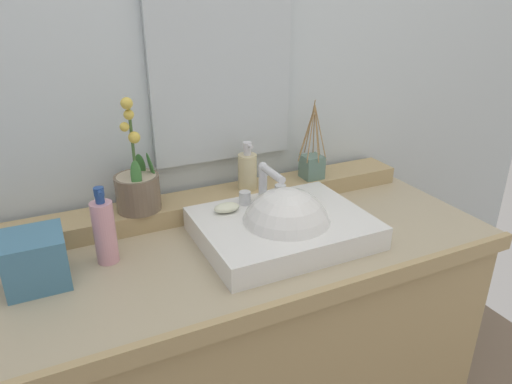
{
  "coord_description": "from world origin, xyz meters",
  "views": [
    {
      "loc": [
        -0.42,
        -0.98,
        1.45
      ],
      "look_at": [
        0.04,
        -0.01,
        0.98
      ],
      "focal_mm": 32.73,
      "sensor_mm": 36.0,
      "label": 1
    }
  ],
  "objects_px": {
    "soap_dispenser": "(247,170)",
    "lotion_bottle": "(105,231)",
    "sink_basin": "(284,230)",
    "soap_bar": "(227,208)",
    "reed_diffuser": "(312,165)",
    "potted_plant": "(138,187)",
    "tissue_box": "(35,260)"
  },
  "relations": [
    {
      "from": "reed_diffuser",
      "to": "tissue_box",
      "type": "bearing_deg",
      "value": -168.16
    },
    {
      "from": "sink_basin",
      "to": "soap_bar",
      "type": "bearing_deg",
      "value": 139.28
    },
    {
      "from": "soap_dispenser",
      "to": "tissue_box",
      "type": "bearing_deg",
      "value": -163.38
    },
    {
      "from": "lotion_bottle",
      "to": "tissue_box",
      "type": "height_order",
      "value": "lotion_bottle"
    },
    {
      "from": "soap_bar",
      "to": "soap_dispenser",
      "type": "xyz_separation_m",
      "value": [
        0.12,
        0.14,
        0.04
      ]
    },
    {
      "from": "tissue_box",
      "to": "lotion_bottle",
      "type": "bearing_deg",
      "value": 10.08
    },
    {
      "from": "reed_diffuser",
      "to": "soap_bar",
      "type": "bearing_deg",
      "value": -158.86
    },
    {
      "from": "sink_basin",
      "to": "soap_dispenser",
      "type": "relative_size",
      "value": 2.99
    },
    {
      "from": "lotion_bottle",
      "to": "sink_basin",
      "type": "bearing_deg",
      "value": -12.11
    },
    {
      "from": "soap_bar",
      "to": "lotion_bottle",
      "type": "relative_size",
      "value": 0.36
    },
    {
      "from": "reed_diffuser",
      "to": "lotion_bottle",
      "type": "xyz_separation_m",
      "value": [
        -0.66,
        -0.14,
        -0.01
      ]
    },
    {
      "from": "soap_bar",
      "to": "lotion_bottle",
      "type": "height_order",
      "value": "lotion_bottle"
    },
    {
      "from": "potted_plant",
      "to": "lotion_bottle",
      "type": "relative_size",
      "value": 1.62
    },
    {
      "from": "sink_basin",
      "to": "soap_dispenser",
      "type": "distance_m",
      "value": 0.26
    },
    {
      "from": "tissue_box",
      "to": "soap_bar",
      "type": "bearing_deg",
      "value": 4.53
    },
    {
      "from": "reed_diffuser",
      "to": "sink_basin",
      "type": "bearing_deg",
      "value": -133.72
    },
    {
      "from": "sink_basin",
      "to": "soap_bar",
      "type": "height_order",
      "value": "sink_basin"
    },
    {
      "from": "soap_bar",
      "to": "reed_diffuser",
      "type": "bearing_deg",
      "value": 21.14
    },
    {
      "from": "reed_diffuser",
      "to": "lotion_bottle",
      "type": "relative_size",
      "value": 1.29
    },
    {
      "from": "sink_basin",
      "to": "tissue_box",
      "type": "height_order",
      "value": "sink_basin"
    },
    {
      "from": "soap_bar",
      "to": "potted_plant",
      "type": "distance_m",
      "value": 0.25
    },
    {
      "from": "soap_dispenser",
      "to": "reed_diffuser",
      "type": "relative_size",
      "value": 0.58
    },
    {
      "from": "soap_dispenser",
      "to": "lotion_bottle",
      "type": "distance_m",
      "value": 0.47
    },
    {
      "from": "sink_basin",
      "to": "potted_plant",
      "type": "distance_m",
      "value": 0.41
    },
    {
      "from": "lotion_bottle",
      "to": "tissue_box",
      "type": "relative_size",
      "value": 1.48
    },
    {
      "from": "sink_basin",
      "to": "potted_plant",
      "type": "relative_size",
      "value": 1.39
    },
    {
      "from": "soap_bar",
      "to": "soap_dispenser",
      "type": "relative_size",
      "value": 0.48
    },
    {
      "from": "sink_basin",
      "to": "tissue_box",
      "type": "xyz_separation_m",
      "value": [
        -0.59,
        0.07,
        0.03
      ]
    },
    {
      "from": "potted_plant",
      "to": "lotion_bottle",
      "type": "height_order",
      "value": "potted_plant"
    },
    {
      "from": "soap_bar",
      "to": "potted_plant",
      "type": "xyz_separation_m",
      "value": [
        -0.2,
        0.14,
        0.04
      ]
    },
    {
      "from": "potted_plant",
      "to": "soap_dispenser",
      "type": "distance_m",
      "value": 0.33
    },
    {
      "from": "sink_basin",
      "to": "lotion_bottle",
      "type": "height_order",
      "value": "lotion_bottle"
    }
  ]
}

